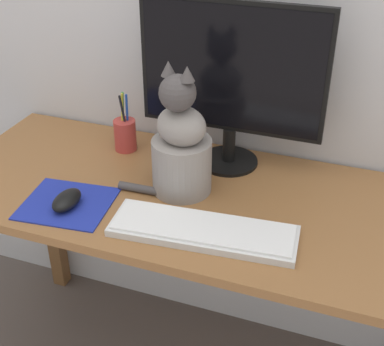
# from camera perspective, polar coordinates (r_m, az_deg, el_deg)

# --- Properties ---
(desk) EXTENTS (1.44, 0.57, 0.73)m
(desk) POSITION_cam_1_polar(r_m,az_deg,el_deg) (1.47, 1.13, -5.89)
(desk) COLOR brown
(desk) RESTS_ON ground_plane
(monitor) EXTENTS (0.51, 0.17, 0.47)m
(monitor) POSITION_cam_1_polar(r_m,az_deg,el_deg) (1.44, 4.24, 10.12)
(monitor) COLOR black
(monitor) RESTS_ON desk
(keyboard) EXTENTS (0.45, 0.17, 0.02)m
(keyboard) POSITION_cam_1_polar(r_m,az_deg,el_deg) (1.27, 1.21, -6.12)
(keyboard) COLOR silver
(keyboard) RESTS_ON desk
(mousepad_left) EXTENTS (0.24, 0.22, 0.00)m
(mousepad_left) POSITION_cam_1_polar(r_m,az_deg,el_deg) (1.41, -13.15, -3.19)
(mousepad_left) COLOR #1E2D9E
(mousepad_left) RESTS_ON desk
(computer_mouse_left) EXTENTS (0.06, 0.10, 0.04)m
(computer_mouse_left) POSITION_cam_1_polar(r_m,az_deg,el_deg) (1.39, -13.22, -2.83)
(computer_mouse_left) COLOR black
(computer_mouse_left) RESTS_ON mousepad_left
(cat) EXTENTS (0.26, 0.20, 0.35)m
(cat) POSITION_cam_1_polar(r_m,az_deg,el_deg) (1.36, -1.21, 2.89)
(cat) COLOR gray
(cat) RESTS_ON desk
(pen_cup) EXTENTS (0.07, 0.07, 0.18)m
(pen_cup) POSITION_cam_1_polar(r_m,az_deg,el_deg) (1.61, -7.15, 4.16)
(pen_cup) COLOR #B23833
(pen_cup) RESTS_ON desk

